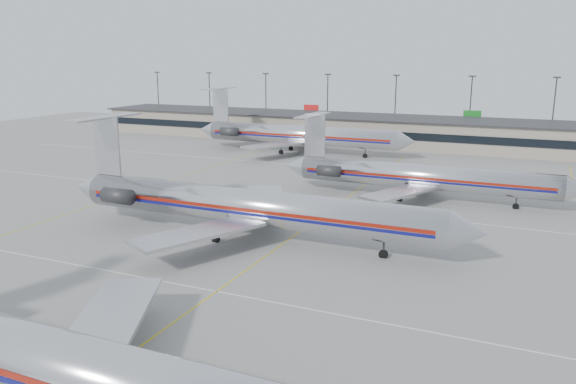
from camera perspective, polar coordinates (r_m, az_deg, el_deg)
The scene contains 8 objects.
ground at distance 41.60m, azimuth -14.59°, elevation -14.81°, with size 260.00×260.00×0.00m, color gray.
apron_markings at distance 48.95m, azimuth -7.26°, elevation -9.99°, with size 160.00×0.15×0.02m, color silver.
terminal at distance 129.44m, azimuth 13.21°, elevation 5.95°, with size 162.00×17.00×6.25m.
light_mast_row at distance 142.63m, azimuth 14.41°, elevation 8.74°, with size 163.60×0.40×15.28m.
jet_foreground at distance 34.55m, azimuth -24.36°, elevation -15.07°, with size 47.46×27.94×12.42m.
jet_second_row at distance 61.35m, azimuth -4.56°, elevation -1.36°, with size 49.03×28.87×12.83m.
jet_third_row at distance 80.32m, azimuth 13.02°, elevation 1.59°, with size 41.79×25.71×11.43m.
jet_back_row at distance 116.99m, azimuth 0.77°, elevation 5.85°, with size 48.13×29.60×13.16m.
Camera 1 is at (23.54, -28.26, 19.45)m, focal length 35.00 mm.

